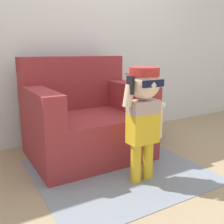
{
  "coord_description": "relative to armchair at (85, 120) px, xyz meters",
  "views": [
    {
      "loc": [
        -1.27,
        -2.09,
        1.03
      ],
      "look_at": [
        -0.16,
        -0.2,
        0.5
      ],
      "focal_mm": 42.0,
      "sensor_mm": 36.0,
      "label": 1
    }
  ],
  "objects": [
    {
      "name": "person_child",
      "position": [
        0.16,
        -0.74,
        0.25
      ],
      "size": [
        0.37,
        0.28,
        0.9
      ],
      "color": "gold",
      "rests_on": "ground_plane"
    },
    {
      "name": "wall_back",
      "position": [
        0.24,
        0.55,
        0.95
      ],
      "size": [
        10.0,
        0.05,
        2.6
      ],
      "color": "silver",
      "rests_on": "ground_plane"
    },
    {
      "name": "armchair",
      "position": [
        0.0,
        0.0,
        0.0
      ],
      "size": [
        1.09,
        0.89,
        0.96
      ],
      "color": "maroon",
      "rests_on": "ground_plane"
    },
    {
      "name": "rug",
      "position": [
        0.08,
        -0.51,
        -0.35
      ],
      "size": [
        1.39,
        1.27,
        0.01
      ],
      "color": "gray",
      "rests_on": "ground_plane"
    },
    {
      "name": "side_table",
      "position": [
        0.87,
        0.12,
        -0.1
      ],
      "size": [
        0.43,
        0.43,
        0.41
      ],
      "color": "white",
      "rests_on": "ground_plane"
    },
    {
      "name": "ground_plane",
      "position": [
        0.24,
        -0.2,
        -0.35
      ],
      "size": [
        10.0,
        10.0,
        0.0
      ],
      "primitive_type": "plane",
      "color": "#998466"
    }
  ]
}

